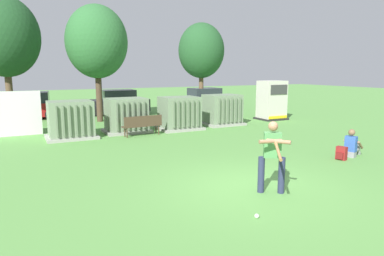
% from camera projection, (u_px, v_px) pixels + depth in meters
% --- Properties ---
extents(ground_plane, '(96.00, 96.00, 0.00)m').
position_uv_depth(ground_plane, '(252.00, 188.00, 8.79)').
color(ground_plane, '#5B9947').
extents(transformer_west, '(2.10, 1.70, 1.62)m').
position_uv_depth(transformer_west, '(71.00, 120.00, 15.04)').
color(transformer_west, '#9E9B93').
rests_on(transformer_west, ground).
extents(transformer_mid_west, '(2.10, 1.70, 1.62)m').
position_uv_depth(transformer_mid_west, '(126.00, 116.00, 16.51)').
color(transformer_mid_west, '#9E9B93').
rests_on(transformer_mid_west, ground).
extents(transformer_mid_east, '(2.10, 1.70, 1.62)m').
position_uv_depth(transformer_mid_east, '(179.00, 114.00, 17.29)').
color(transformer_mid_east, '#9E9B93').
rests_on(transformer_mid_east, ground).
extents(transformer_east, '(2.10, 1.70, 1.62)m').
position_uv_depth(transformer_east, '(222.00, 110.00, 18.76)').
color(transformer_east, '#9E9B93').
rests_on(transformer_east, ground).
extents(generator_enclosure, '(1.60, 1.40, 2.30)m').
position_uv_depth(generator_enclosure, '(272.00, 100.00, 20.72)').
color(generator_enclosure, '#262626').
rests_on(generator_enclosure, ground).
extents(park_bench, '(1.83, 0.54, 0.92)m').
position_uv_depth(park_bench, '(143.00, 124.00, 15.59)').
color(park_bench, '#4C3828').
rests_on(park_bench, ground).
extents(batter, '(1.12, 1.46, 1.74)m').
position_uv_depth(batter, '(272.00, 154.00, 8.23)').
color(batter, '#282D4C').
rests_on(batter, ground).
extents(sports_ball, '(0.09, 0.09, 0.09)m').
position_uv_depth(sports_ball, '(257.00, 216.00, 6.98)').
color(sports_ball, white).
rests_on(sports_ball, ground).
extents(seated_spectator, '(0.78, 0.64, 0.96)m').
position_uv_depth(seated_spectator, '(352.00, 146.00, 11.91)').
color(seated_spectator, gray).
rests_on(seated_spectator, ground).
extents(backpack, '(0.32, 0.36, 0.44)m').
position_uv_depth(backpack, '(341.00, 153.00, 11.49)').
color(backpack, maroon).
rests_on(backpack, ground).
extents(tree_left, '(3.52, 3.52, 6.73)m').
position_uv_depth(tree_left, '(5.00, 37.00, 18.13)').
color(tree_left, brown).
rests_on(tree_left, ground).
extents(tree_center_left, '(3.39, 3.39, 6.48)m').
position_uv_depth(tree_center_left, '(97.00, 42.00, 19.32)').
color(tree_center_left, '#4C3828').
rests_on(tree_center_left, ground).
extents(tree_center_right, '(3.24, 3.24, 6.19)m').
position_uv_depth(tree_center_right, '(201.00, 51.00, 24.63)').
color(tree_center_right, brown).
rests_on(tree_center_right, ground).
extents(parked_car_leftmost, '(4.39, 2.34, 1.62)m').
position_uv_depth(parked_car_leftmost, '(29.00, 107.00, 20.96)').
color(parked_car_leftmost, maroon).
rests_on(parked_car_leftmost, ground).
extents(parked_car_left_of_center, '(4.26, 2.04, 1.62)m').
position_uv_depth(parked_car_left_of_center, '(117.00, 103.00, 23.30)').
color(parked_car_left_of_center, black).
rests_on(parked_car_left_of_center, ground).
extents(parked_car_right_of_center, '(4.22, 1.96, 1.62)m').
position_uv_depth(parked_car_right_of_center, '(203.00, 100.00, 25.49)').
color(parked_car_right_of_center, '#B2B2B7').
rests_on(parked_car_right_of_center, ground).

